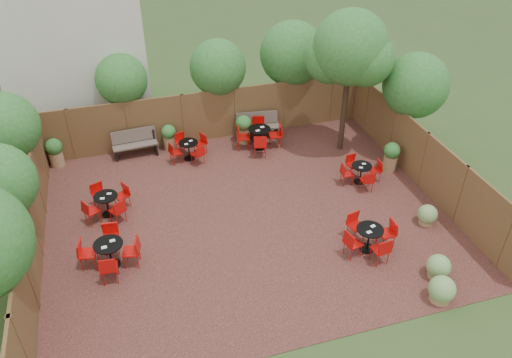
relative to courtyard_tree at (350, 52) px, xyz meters
name	(u,v)px	position (x,y,z in m)	size (l,w,h in m)	color
ground	(247,217)	(-4.45, -2.89, -3.76)	(80.00, 80.00, 0.00)	#354F23
courtyard_paving	(247,216)	(-4.45, -2.89, -3.75)	(12.00, 10.00, 0.02)	#341815
fence_back	(210,116)	(-4.45, 2.11, -2.76)	(12.00, 0.08, 2.00)	brown
fence_left	(33,228)	(-10.45, -2.89, -2.76)	(0.08, 10.00, 2.00)	brown
fence_right	(423,160)	(1.55, -2.89, -2.76)	(0.08, 10.00, 2.00)	brown
neighbour_building	(69,23)	(-8.95, 5.11, 0.24)	(5.00, 4.00, 8.00)	beige
overhang_foliage	(180,111)	(-5.91, -0.52, -1.07)	(15.73, 10.87, 2.61)	#256721
courtyard_tree	(350,52)	(0.00, 0.00, 0.00)	(2.72, 2.62, 5.17)	black
park_bench_left	(135,143)	(-7.36, 1.74, -3.23)	(1.62, 0.62, 0.98)	brown
park_bench_right	(258,125)	(-2.70, 1.74, -3.22)	(1.66, 0.72, 0.99)	brown
bistro_tables	(232,188)	(-4.66, -1.88, -3.30)	(9.80, 7.83, 0.93)	black
planters	(214,142)	(-4.60, 0.84, -3.17)	(11.75, 4.17, 1.10)	#97764B
low_shrubs	(436,260)	(-0.19, -6.57, -3.40)	(1.99, 3.41, 0.74)	#97764B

